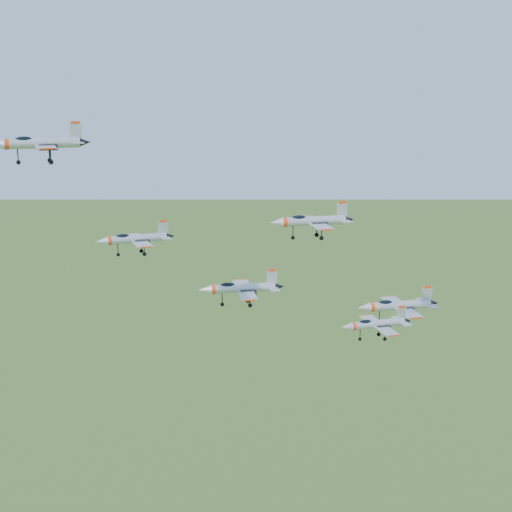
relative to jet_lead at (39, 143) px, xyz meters
name	(u,v)px	position (x,y,z in m)	size (l,w,h in m)	color
jet_lead	(39,143)	(0.00, 0.00, 0.00)	(13.63, 11.35, 3.64)	#B4BAC1
jet_left_high	(135,239)	(10.51, -8.19, -12.88)	(11.10, 9.21, 2.97)	#B4BAC1
jet_right_high	(311,221)	(29.98, -22.93, -9.50)	(11.41, 9.65, 3.08)	#B4BAC1
jet_left_low	(241,288)	(28.47, -4.25, -23.32)	(13.41, 11.43, 3.66)	#B4BAC1
jet_right_low	(376,324)	(39.52, -24.90, -24.57)	(10.73, 8.99, 2.87)	#B4BAC1
jet_trail	(397,305)	(52.37, -13.12, -27.01)	(13.86, 11.73, 3.75)	#B4BAC1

